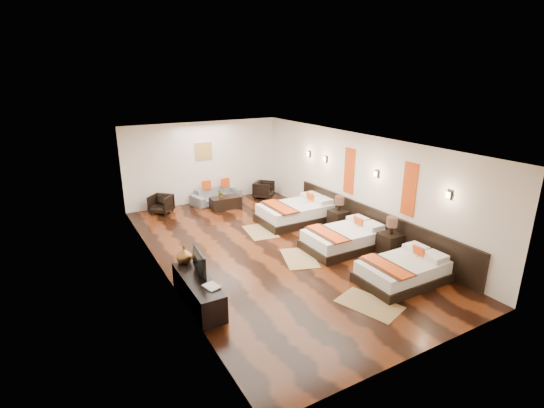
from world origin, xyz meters
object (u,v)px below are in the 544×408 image
nightstand_b (339,217)px  tv_console (198,291)px  nightstand_a (390,241)px  coffee_table (226,203)px  book (206,289)px  armchair_left (161,204)px  bed_mid (344,238)px  armchair_right (264,190)px  table_plant (221,193)px  bed_far (297,212)px  bed_near (403,271)px  figurine (184,255)px  sofa (216,195)px  tv (195,262)px

nightstand_b → tv_console: size_ratio=0.55×
nightstand_a → coffee_table: bearing=111.8°
book → armchair_left: (0.79, 6.29, -0.27)m
nightstand_b → tv_console: (-4.95, -1.87, -0.07)m
nightstand_a → coffee_table: nightstand_a is taller
bed_mid → nightstand_a: 1.14m
nightstand_b → armchair_right: size_ratio=1.48×
bed_mid → table_plant: (-1.54, 4.54, 0.28)m
bed_far → armchair_left: bed_far is taller
bed_near → bed_far: 4.29m
bed_near → tv_console: bed_near is taller
armchair_right → bed_far: bearing=-139.1°
nightstand_b → armchair_left: nightstand_b is taller
figurine → coffee_table: size_ratio=0.37×
bed_mid → armchair_left: 6.15m
bed_near → bed_mid: 2.01m
tv_console → armchair_right: armchair_right is taller
nightstand_a → tv_console: nightstand_a is taller
figurine → coffee_table: 5.24m
book → table_plant: (2.65, 5.70, -0.02)m
nightstand_a → book: bearing=-176.5°
book → sofa: (2.80, 6.48, -0.30)m
bed_far → coffee_table: size_ratio=2.25×
bed_near → coffee_table: 6.67m
nightstand_a → armchair_left: size_ratio=1.51×
book → armchair_right: armchair_right is taller
bed_far → figurine: bearing=-152.6°
armchair_right → bed_near: bearing=-135.2°
bed_near → table_plant: bearing=103.3°
bed_far → table_plant: 2.74m
tv → bed_far: bearing=-51.3°
tv_console → bed_near: bearing=-17.5°
figurine → armchair_right: 6.63m
nightstand_a → tv_console: (-4.95, 0.17, -0.07)m
tv_console → figurine: bearing=90.0°
sofa → armchair_left: 2.01m
bed_far → nightstand_b: 1.33m
bed_near → armchair_right: size_ratio=2.88×
bed_far → book: 5.44m
bed_mid → armchair_left: size_ratio=3.10×
nightstand_b → sofa: nightstand_b is taller
sofa → table_plant: 0.85m
book → sofa: 7.07m
bed_mid → nightstand_a: bearing=-48.8°
bed_far → tv: size_ratio=2.69×
bed_mid → sofa: size_ratio=1.13×
bed_far → armchair_right: 2.69m
figurine → armchair_left: 5.09m
tv_console → coffee_table: tv_console is taller
nightstand_b → armchair_left: size_ratio=1.50×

